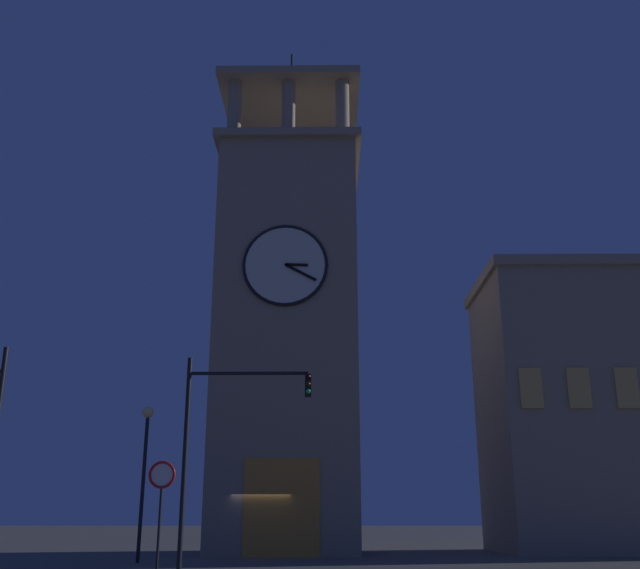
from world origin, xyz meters
The scene contains 5 objects.
ground_plane centered at (0.00, 0.00, 0.00)m, with size 200.00×200.00×0.00m, color #56544F.
clocktower centered at (-0.87, -2.27, 10.31)m, with size 7.27×7.11×26.36m.
traffic_signal_near centered at (0.65, 8.23, 4.50)m, with size 4.26×0.41×6.82m.
street_lamp centered at (4.14, 4.53, 3.90)m, with size 0.44×0.44×5.68m.
no_horn_sign centered at (1.94, 11.32, 2.48)m, with size 0.78×0.14×3.15m.
Camera 1 is at (-2.84, 32.92, 1.64)m, focal length 41.08 mm.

